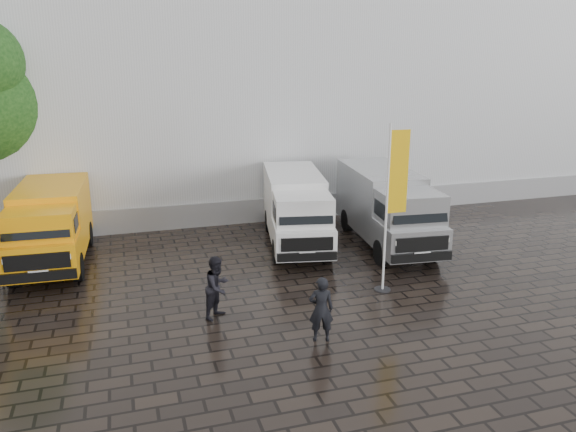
% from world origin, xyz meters
% --- Properties ---
extents(ground, '(120.00, 120.00, 0.00)m').
position_xyz_m(ground, '(0.00, 0.00, 0.00)').
color(ground, black).
rests_on(ground, ground).
extents(exhibition_hall, '(44.00, 16.00, 12.00)m').
position_xyz_m(exhibition_hall, '(2.00, 16.00, 6.00)').
color(exhibition_hall, silver).
rests_on(exhibition_hall, ground).
extents(hall_plinth, '(44.00, 0.15, 1.00)m').
position_xyz_m(hall_plinth, '(2.00, 7.95, 0.50)').
color(hall_plinth, gray).
rests_on(hall_plinth, ground).
extents(van_yellow, '(2.41, 5.70, 2.59)m').
position_xyz_m(van_yellow, '(-8.84, 5.14, 1.29)').
color(van_yellow, '#F79D0D').
rests_on(van_yellow, ground).
extents(van_white, '(3.08, 6.27, 2.60)m').
position_xyz_m(van_white, '(-0.30, 4.70, 1.30)').
color(van_white, white).
rests_on(van_white, ground).
extents(van_silver, '(2.70, 6.48, 2.73)m').
position_xyz_m(van_silver, '(2.94, 3.70, 1.37)').
color(van_silver, '#B1B3B5').
rests_on(van_silver, ground).
extents(flagpole, '(0.88, 0.50, 5.07)m').
position_xyz_m(flagpole, '(1.11, -0.18, 2.84)').
color(flagpole, black).
rests_on(flagpole, ground).
extents(wheelie_bin, '(0.59, 0.59, 0.97)m').
position_xyz_m(wheelie_bin, '(4.85, 7.49, 0.49)').
color(wheelie_bin, black).
rests_on(wheelie_bin, ground).
extents(person_front, '(0.70, 0.54, 1.71)m').
position_xyz_m(person_front, '(-1.95, -2.56, 0.85)').
color(person_front, black).
rests_on(person_front, ground).
extents(person_tent, '(1.07, 1.06, 1.74)m').
position_xyz_m(person_tent, '(-4.17, -0.50, 0.87)').
color(person_tent, black).
rests_on(person_tent, ground).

